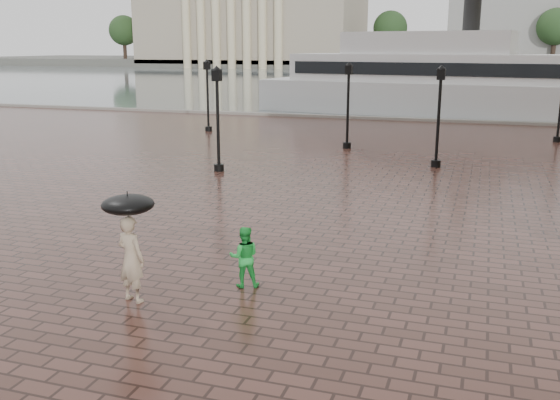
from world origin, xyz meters
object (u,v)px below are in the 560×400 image
Objects in this scene: ferry_near at (426,81)px; child_pedestrian at (244,257)px; adult_pedestrian at (131,259)px; street_lamps at (354,106)px.

child_pedestrian is at bearing -82.07° from ferry_near.
adult_pedestrian is 40.94m from ferry_near.
ferry_near is at bearing -78.23° from adult_pedestrian.
adult_pedestrian is (-0.34, -21.45, -1.38)m from street_lamps.
ferry_near reaches higher than adult_pedestrian.
adult_pedestrian is at bearing 16.46° from child_pedestrian.
street_lamps is at bearing -76.07° from adult_pedestrian.
child_pedestrian is 0.05× the size of ferry_near.
street_lamps reaches higher than child_pedestrian.
street_lamps reaches higher than adult_pedestrian.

